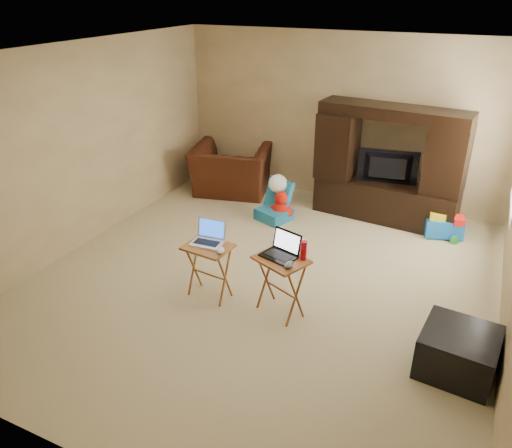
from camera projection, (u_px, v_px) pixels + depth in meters
The scene contains 19 objects.
floor at pixel (263, 279), 5.78m from camera, with size 5.50×5.50×0.00m, color #CABB8B.
ceiling at pixel (265, 53), 4.69m from camera, with size 5.50×5.50×0.00m, color silver.
wall_back at pixel (341, 119), 7.47m from camera, with size 5.00×5.00×0.00m, color tan.
wall_front at pixel (74, 324), 3.00m from camera, with size 5.00×5.00×0.00m, color tan.
wall_left at pixel (82, 147), 6.20m from camera, with size 5.50×5.50×0.00m, color tan.
entertainment_center at pixel (388, 165), 6.91m from camera, with size 2.00×0.50×1.63m, color black.
television at pixel (387, 168), 6.89m from camera, with size 0.83×0.11×0.48m, color black.
recliner at pixel (231, 170), 8.01m from camera, with size 1.18×1.03×0.77m, color #411E0E.
child_rocker at pixel (274, 201), 7.11m from camera, with size 0.43×0.49×0.57m, color #1A688F, non-canonical shape.
plush_toy at pixel (281, 205), 7.17m from camera, with size 0.39×0.32×0.43m, color red, non-canonical shape.
push_toy at pixel (445, 224), 6.66m from camera, with size 0.50×0.36×0.37m, color blue, non-canonical shape.
ottoman at pixel (458, 352), 4.34m from camera, with size 0.62×0.62×0.40m, color black.
tray_table_left at pixel (209, 271), 5.35m from camera, with size 0.48×0.38×0.62m, color #9F6626.
tray_table_right at pixel (281, 286), 5.07m from camera, with size 0.49×0.39×0.64m, color brown.
laptop_left at pixel (206, 234), 5.20m from camera, with size 0.32×0.27×0.24m, color silver.
laptop_right at pixel (279, 246), 4.90m from camera, with size 0.34×0.28×0.24m, color black.
mouse_left at pixel (220, 250), 5.07m from camera, with size 0.08×0.13×0.05m, color silver.
mouse_right at pixel (289, 265), 4.77m from camera, with size 0.08×0.13×0.05m, color #3E3F43.
water_bottle at pixel (304, 251), 4.87m from camera, with size 0.06×0.06×0.20m, color red.
Camera 1 is at (2.04, -4.48, 3.10)m, focal length 35.00 mm.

